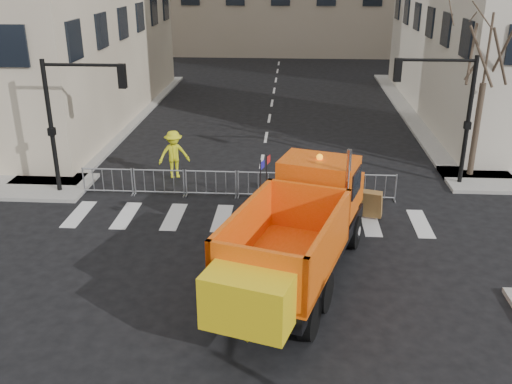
# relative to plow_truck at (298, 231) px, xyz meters

# --- Properties ---
(ground) EXTENTS (120.00, 120.00, 0.00)m
(ground) POSITION_rel_plow_truck_xyz_m (-1.63, -1.10, -1.70)
(ground) COLOR black
(ground) RESTS_ON ground
(sidewalk_back) EXTENTS (64.00, 5.00, 0.15)m
(sidewalk_back) POSITION_rel_plow_truck_xyz_m (-1.63, 7.40, -1.62)
(sidewalk_back) COLOR gray
(sidewalk_back) RESTS_ON ground
(traffic_light_left) EXTENTS (0.18, 0.18, 5.40)m
(traffic_light_left) POSITION_rel_plow_truck_xyz_m (-9.63, 6.40, 1.00)
(traffic_light_left) COLOR black
(traffic_light_left) RESTS_ON ground
(traffic_light_right) EXTENTS (0.18, 0.18, 5.40)m
(traffic_light_right) POSITION_rel_plow_truck_xyz_m (6.87, 8.40, 1.00)
(traffic_light_right) COLOR black
(traffic_light_right) RESTS_ON ground
(crowd_barriers) EXTENTS (12.60, 0.60, 1.10)m
(crowd_barriers) POSITION_rel_plow_truck_xyz_m (-2.38, 6.50, -1.15)
(crowd_barriers) COLOR #9EA0A5
(crowd_barriers) RESTS_ON ground
(street_tree) EXTENTS (3.00, 3.00, 7.50)m
(street_tree) POSITION_rel_plow_truck_xyz_m (7.57, 9.40, 2.05)
(street_tree) COLOR #382B21
(street_tree) RESTS_ON ground
(plow_truck) EXTENTS (5.39, 10.16, 3.82)m
(plow_truck) POSITION_rel_plow_truck_xyz_m (0.00, 0.00, 0.00)
(plow_truck) COLOR black
(plow_truck) RESTS_ON ground
(cop_a) EXTENTS (0.69, 0.57, 1.63)m
(cop_a) POSITION_rel_plow_truck_xyz_m (0.92, 4.45, -0.88)
(cop_a) COLOR black
(cop_a) RESTS_ON ground
(cop_b) EXTENTS (0.90, 0.73, 1.75)m
(cop_b) POSITION_rel_plow_truck_xyz_m (1.07, 5.90, -0.82)
(cop_b) COLOR black
(cop_b) RESTS_ON ground
(cop_c) EXTENTS (1.00, 1.05, 1.75)m
(cop_c) POSITION_rel_plow_truck_xyz_m (0.70, 4.07, -0.82)
(cop_c) COLOR black
(cop_c) RESTS_ON ground
(worker) EXTENTS (1.52, 1.20, 2.06)m
(worker) POSITION_rel_plow_truck_xyz_m (-5.22, 8.16, -0.52)
(worker) COLOR yellow
(worker) RESTS_ON sidewalk_back
(newspaper_box) EXTENTS (0.57, 0.55, 1.10)m
(newspaper_box) POSITION_rel_plow_truck_xyz_m (2.04, 5.40, -1.00)
(newspaper_box) COLOR #AB160D
(newspaper_box) RESTS_ON sidewalk_back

